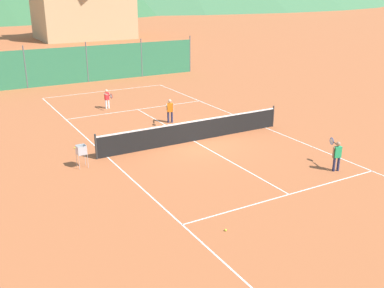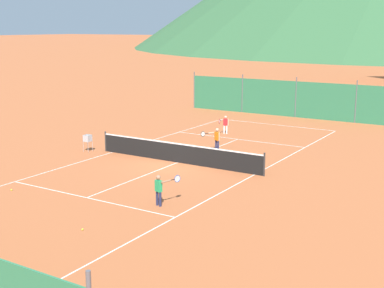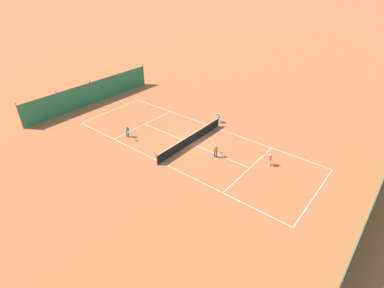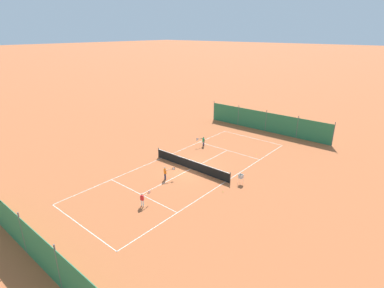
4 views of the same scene
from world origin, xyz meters
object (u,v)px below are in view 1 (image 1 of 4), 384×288
(player_far_service, at_px, (170,109))
(tennis_ball_by_net_left, at_px, (226,230))
(tennis_net, at_px, (194,131))
(ball_hopper, at_px, (82,151))
(player_near_service, at_px, (337,153))
(tennis_ball_far_corner, at_px, (75,148))
(player_near_baseline, at_px, (107,98))

(player_far_service, height_order, tennis_ball_by_net_left, player_far_service)
(tennis_net, xyz_separation_m, ball_hopper, (-5.29, -0.56, 0.15))
(player_near_service, relative_size, player_far_service, 0.95)
(player_far_service, height_order, tennis_ball_far_corner, player_far_service)
(player_near_service, relative_size, tennis_ball_far_corner, 17.75)
(tennis_ball_far_corner, bearing_deg, ball_hopper, -98.30)
(player_far_service, bearing_deg, tennis_ball_by_net_left, -108.93)
(tennis_net, bearing_deg, tennis_ball_by_net_left, -113.55)
(player_far_service, bearing_deg, player_near_service, -73.81)
(tennis_ball_far_corner, height_order, ball_hopper, ball_hopper)
(player_far_service, xyz_separation_m, ball_hopper, (-5.68, -3.68, -0.06))
(tennis_ball_by_net_left, xyz_separation_m, ball_hopper, (-2.10, 6.77, 0.62))
(player_near_baseline, height_order, tennis_ball_far_corner, player_near_baseline)
(player_far_service, relative_size, tennis_ball_by_net_left, 18.59)
(ball_hopper, bearing_deg, tennis_ball_far_corner, 81.70)
(player_near_service, relative_size, tennis_ball_by_net_left, 17.75)
(player_far_service, bearing_deg, tennis_net, -97.07)
(player_near_baseline, height_order, tennis_ball_by_net_left, player_near_baseline)
(tennis_ball_by_net_left, bearing_deg, player_far_service, 71.07)
(ball_hopper, bearing_deg, player_near_service, -31.78)
(tennis_net, xyz_separation_m, player_far_service, (0.39, 3.12, 0.22))
(tennis_net, relative_size, tennis_ball_by_net_left, 139.09)
(tennis_ball_by_net_left, bearing_deg, player_near_baseline, 83.09)
(player_far_service, bearing_deg, ball_hopper, -147.09)
(player_near_service, distance_m, tennis_ball_by_net_left, 6.39)
(tennis_ball_far_corner, distance_m, ball_hopper, 2.36)
(tennis_ball_far_corner, bearing_deg, player_near_service, -42.94)
(tennis_net, relative_size, ball_hopper, 10.31)
(tennis_net, distance_m, player_near_service, 6.37)
(player_near_service, xyz_separation_m, tennis_ball_far_corner, (-7.90, 7.35, -0.65))
(player_far_service, distance_m, tennis_ball_far_corner, 5.58)
(tennis_net, height_order, player_near_baseline, player_near_baseline)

